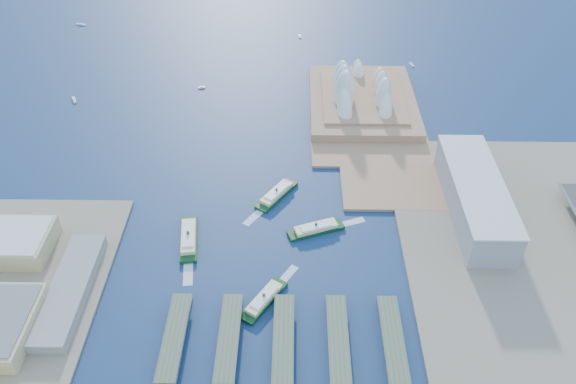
# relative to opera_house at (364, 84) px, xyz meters

# --- Properties ---
(ground) EXTENTS (3000.00, 3000.00, 0.00)m
(ground) POSITION_rel_opera_house_xyz_m (-105.00, -280.00, -32.00)
(ground) COLOR #11204F
(ground) RESTS_ON ground
(east_land) EXTENTS (240.00, 500.00, 3.00)m
(east_land) POSITION_rel_opera_house_xyz_m (135.00, -330.00, -30.50)
(east_land) COLOR gray
(east_land) RESTS_ON ground
(peninsula) EXTENTS (135.00, 220.00, 3.00)m
(peninsula) POSITION_rel_opera_house_xyz_m (2.50, -20.00, -30.50)
(peninsula) COLOR #A37859
(peninsula) RESTS_ON ground
(opera_house) EXTENTS (134.00, 180.00, 58.00)m
(opera_house) POSITION_rel_opera_house_xyz_m (0.00, 0.00, 0.00)
(opera_house) COLOR white
(opera_house) RESTS_ON peninsula
(toaster_building) EXTENTS (45.00, 155.00, 35.00)m
(toaster_building) POSITION_rel_opera_house_xyz_m (90.00, -200.00, -11.50)
(toaster_building) COLOR gray
(toaster_building) RESTS_ON east_land
(ferry_wharves) EXTENTS (184.00, 90.00, 9.30)m
(ferry_wharves) POSITION_rel_opera_house_xyz_m (-91.00, -355.00, -27.35)
(ferry_wharves) COLOR #4C5A44
(ferry_wharves) RESTS_ON ground
(ferry_a) EXTENTS (22.79, 61.17, 11.29)m
(ferry_a) POSITION_rel_opera_house_xyz_m (-181.49, -242.87, -26.36)
(ferry_a) COLOR #0E3A19
(ferry_a) RESTS_ON ground
(ferry_b) EXTENTS (43.19, 54.40, 10.59)m
(ferry_b) POSITION_rel_opera_house_xyz_m (-101.75, -177.91, -26.70)
(ferry_b) COLOR #0E3A19
(ferry_b) RESTS_ON ground
(ferry_c) EXTENTS (39.04, 50.75, 9.80)m
(ferry_c) POSITION_rel_opera_house_xyz_m (-107.99, -314.11, -27.10)
(ferry_c) COLOR #0E3A19
(ferry_c) RESTS_ON ground
(ferry_d) EXTENTS (55.83, 31.86, 10.29)m
(ferry_d) POSITION_rel_opera_house_xyz_m (-63.05, -228.37, -26.86)
(ferry_d) COLOR #0E3A19
(ferry_d) RESTS_ON ground
(boat_a) EXTENTS (9.95, 15.22, 2.91)m
(boat_a) POSITION_rel_opera_house_xyz_m (-366.96, 8.93, -30.55)
(boat_a) COLOR white
(boat_a) RESTS_ON ground
(boat_b) EXTENTS (9.81, 4.83, 2.53)m
(boat_b) POSITION_rel_opera_house_xyz_m (-207.91, 43.66, -30.73)
(boat_b) COLOR white
(boat_b) RESTS_ON ground
(boat_c) EXTENTS (6.10, 12.25, 2.65)m
(boat_c) POSITION_rel_opera_house_xyz_m (80.20, 113.34, -30.68)
(boat_c) COLOR white
(boat_c) RESTS_ON ground
(boat_d) EXTENTS (16.76, 7.57, 2.77)m
(boat_d) POSITION_rel_opera_house_xyz_m (-428.70, 244.91, -30.62)
(boat_d) COLOR white
(boat_d) RESTS_ON ground
(boat_e) EXTENTS (4.51, 11.28, 2.70)m
(boat_e) POSITION_rel_opera_house_xyz_m (-77.79, 205.17, -30.65)
(boat_e) COLOR white
(boat_e) RESTS_ON ground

